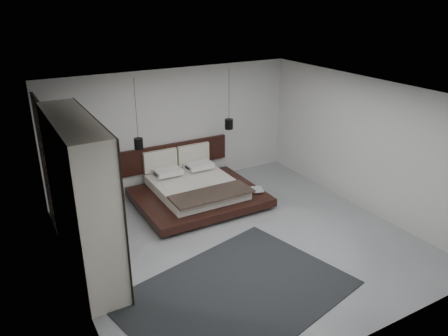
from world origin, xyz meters
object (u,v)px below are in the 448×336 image
wardrobe (81,198)px  pendant_left (139,143)px  pendant_right (229,124)px  rug (236,293)px  lattice_screen (45,163)px  bed (195,189)px

wardrobe → pendant_left: bearing=48.7°
pendant_right → rug: pendant_right is taller
pendant_right → wardrobe: pendant_right is taller
pendant_left → wardrobe: 2.42m
pendant_left → rug: bearing=-86.9°
lattice_screen → bed: bearing=-10.4°
pendant_left → lattice_screen: bearing=176.0°
lattice_screen → rug: (2.05, -3.79, -1.29)m
bed → pendant_right: 1.71m
bed → rug: size_ratio=0.78×
pendant_right → bed: bearing=-159.5°
lattice_screen → pendant_right: size_ratio=1.87×
rug → lattice_screen: bearing=118.4°
lattice_screen → wardrobe: 1.96m
pendant_right → rug: (-1.99, -3.66, -1.52)m
lattice_screen → pendant_left: pendant_left is taller
lattice_screen → bed: size_ratio=0.98×
wardrobe → rug: bearing=-45.7°
bed → pendant_right: pendant_right is taller
wardrobe → bed: bearing=27.6°
pendant_left → rug: pendant_left is taller
wardrobe → rug: (1.80, -1.84, -1.31)m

